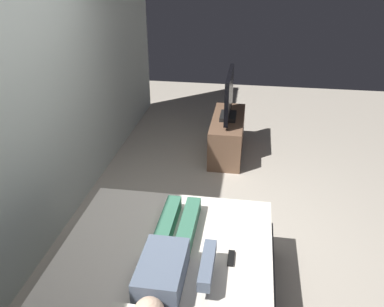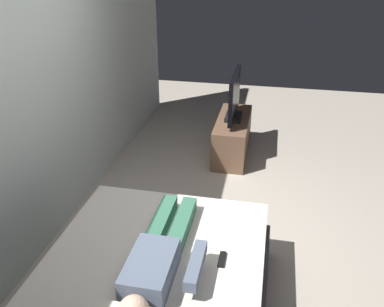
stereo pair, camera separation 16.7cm
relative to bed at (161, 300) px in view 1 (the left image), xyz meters
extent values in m
plane|color=#ADA393|center=(0.88, -0.27, -0.26)|extent=(10.00, 10.00, 0.00)
cube|color=silver|center=(1.28, 1.25, 1.14)|extent=(6.40, 0.10, 2.80)
cube|color=silver|center=(0.00, 0.00, 0.16)|extent=(1.86, 1.50, 0.24)
cube|color=slate|center=(-0.10, -0.04, 0.37)|extent=(0.48, 0.28, 0.18)
cube|color=#387056|center=(0.44, -0.12, 0.33)|extent=(0.60, 0.11, 0.11)
cube|color=#387056|center=(0.44, 0.04, 0.33)|extent=(0.60, 0.11, 0.11)
cube|color=slate|center=(-0.04, -0.32, 0.41)|extent=(0.40, 0.08, 0.08)
cube|color=black|center=(0.18, -0.46, 0.29)|extent=(0.15, 0.04, 0.02)
cube|color=brown|center=(2.86, -0.25, -0.01)|extent=(1.10, 0.40, 0.50)
cube|color=black|center=(2.86, -0.25, 0.26)|extent=(0.32, 0.20, 0.05)
cube|color=black|center=(2.86, -0.25, 0.56)|extent=(0.88, 0.05, 0.54)
camera|label=1|loc=(-1.99, -0.53, 2.19)|focal=38.02mm
camera|label=2|loc=(-1.96, -0.69, 2.19)|focal=38.02mm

